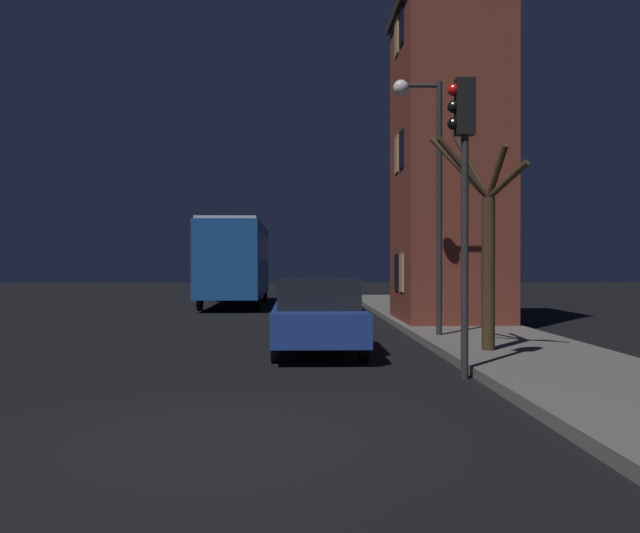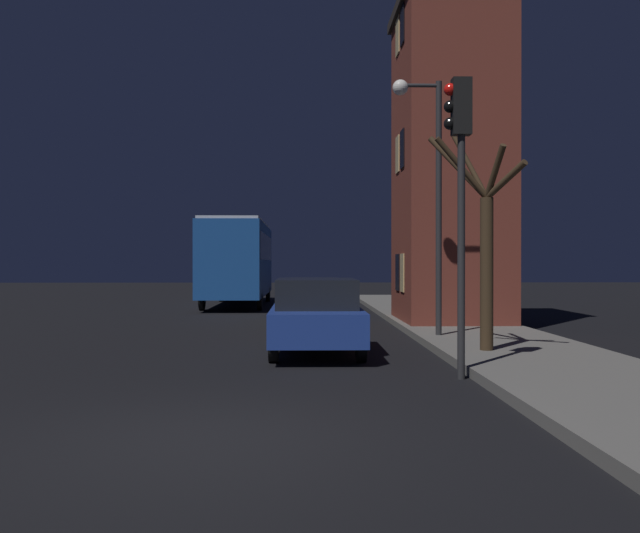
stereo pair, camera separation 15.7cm
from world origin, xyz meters
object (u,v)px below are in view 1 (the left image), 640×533
Objects in this scene: traffic_light at (463,165)px; car_mid_lane at (311,299)px; car_near_lane at (317,314)px; bare_tree at (485,239)px; streetlamp at (427,169)px; bus at (236,256)px.

traffic_light is 11.34m from car_mid_lane.
traffic_light is 4.86m from car_near_lane.
bare_tree reaches higher than car_mid_lane.
car_near_lane is (-3.20, 1.06, -1.51)m from bare_tree.
traffic_light reaches higher than car_near_lane.
streetlamp is 1.25× the size of traffic_light.
streetlamp is 4.57m from car_near_lane.
traffic_light is 1.01× the size of car_near_lane.
streetlamp is at bearing 85.57° from traffic_light.
bus is at bearing 111.42° from streetlamp.
car_mid_lane is (-2.60, 5.51, -3.31)m from streetlamp.
bare_tree reaches higher than bus.
traffic_light is at bearing -78.51° from car_mid_lane.
streetlamp is 3.44m from bare_tree.
bare_tree reaches higher than car_near_lane.
bus is (-5.28, 19.79, -1.26)m from traffic_light.
streetlamp reaches higher than bare_tree.
bare_tree is (0.99, 2.39, -1.10)m from traffic_light.
car_mid_lane is (-2.20, 10.80, -2.67)m from traffic_light.
bare_tree is 0.43× the size of bus.
streetlamp is at bearing -64.69° from car_mid_lane.
streetlamp is 1.44× the size of car_mid_lane.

